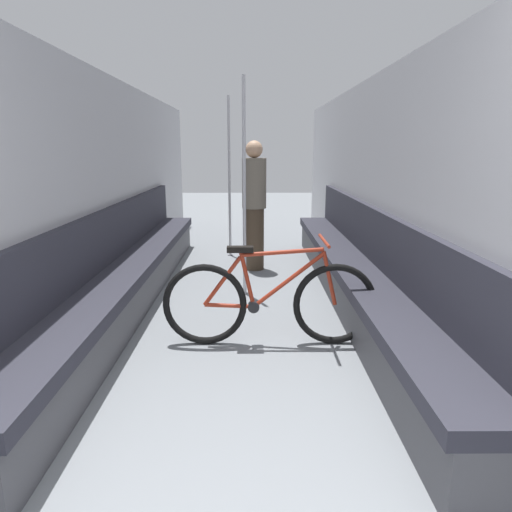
{
  "coord_description": "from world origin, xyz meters",
  "views": [
    {
      "loc": [
        0.1,
        -0.94,
        1.52
      ],
      "look_at": [
        0.14,
        3.28,
        0.52
      ],
      "focal_mm": 32.0,
      "sensor_mm": 36.0,
      "label": 1
    }
  ],
  "objects_px": {
    "bench_seat_row_right": "(355,274)",
    "bicycle": "(270,302)",
    "grab_pole_far": "(229,180)",
    "passenger_standing": "(254,205)",
    "bench_seat_row_left": "(129,274)",
    "grab_pole_near": "(244,193)"
  },
  "relations": [
    {
      "from": "grab_pole_far",
      "to": "passenger_standing",
      "type": "height_order",
      "value": "grab_pole_far"
    },
    {
      "from": "bench_seat_row_left",
      "to": "grab_pole_far",
      "type": "bearing_deg",
      "value": 66.93
    },
    {
      "from": "bicycle",
      "to": "passenger_standing",
      "type": "bearing_deg",
      "value": 100.07
    },
    {
      "from": "grab_pole_far",
      "to": "passenger_standing",
      "type": "xyz_separation_m",
      "value": [
        0.34,
        -0.76,
        -0.25
      ]
    },
    {
      "from": "bench_seat_row_left",
      "to": "grab_pole_near",
      "type": "relative_size",
      "value": 2.52
    },
    {
      "from": "bench_seat_row_right",
      "to": "grab_pole_near",
      "type": "bearing_deg",
      "value": 162.99
    },
    {
      "from": "grab_pole_near",
      "to": "passenger_standing",
      "type": "xyz_separation_m",
      "value": [
        0.11,
        1.01,
        -0.25
      ]
    },
    {
      "from": "grab_pole_far",
      "to": "passenger_standing",
      "type": "relative_size",
      "value": 1.37
    },
    {
      "from": "bench_seat_row_right",
      "to": "grab_pole_near",
      "type": "distance_m",
      "value": 1.38
    },
    {
      "from": "bench_seat_row_left",
      "to": "bench_seat_row_right",
      "type": "relative_size",
      "value": 1.0
    },
    {
      "from": "bicycle",
      "to": "passenger_standing",
      "type": "xyz_separation_m",
      "value": [
        -0.11,
        2.31,
        0.48
      ]
    },
    {
      "from": "passenger_standing",
      "to": "grab_pole_near",
      "type": "bearing_deg",
      "value": -153.95
    },
    {
      "from": "bench_seat_row_left",
      "to": "bicycle",
      "type": "distance_m",
      "value": 1.66
    },
    {
      "from": "bench_seat_row_left",
      "to": "grab_pole_near",
      "type": "distance_m",
      "value": 1.41
    },
    {
      "from": "bench_seat_row_right",
      "to": "passenger_standing",
      "type": "bearing_deg",
      "value": 126.32
    },
    {
      "from": "bench_seat_row_right",
      "to": "bicycle",
      "type": "distance_m",
      "value": 1.31
    },
    {
      "from": "bench_seat_row_right",
      "to": "grab_pole_far",
      "type": "xyz_separation_m",
      "value": [
        -1.34,
        2.11,
        0.77
      ]
    },
    {
      "from": "grab_pole_near",
      "to": "grab_pole_far",
      "type": "relative_size",
      "value": 1.0
    },
    {
      "from": "bench_seat_row_right",
      "to": "grab_pole_far",
      "type": "bearing_deg",
      "value": 122.29
    },
    {
      "from": "grab_pole_far",
      "to": "bicycle",
      "type": "bearing_deg",
      "value": -81.62
    },
    {
      "from": "bench_seat_row_left",
      "to": "grab_pole_far",
      "type": "xyz_separation_m",
      "value": [
        0.9,
        2.11,
        0.77
      ]
    },
    {
      "from": "bench_seat_row_right",
      "to": "bicycle",
      "type": "xyz_separation_m",
      "value": [
        -0.88,
        -0.96,
        0.04
      ]
    }
  ]
}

